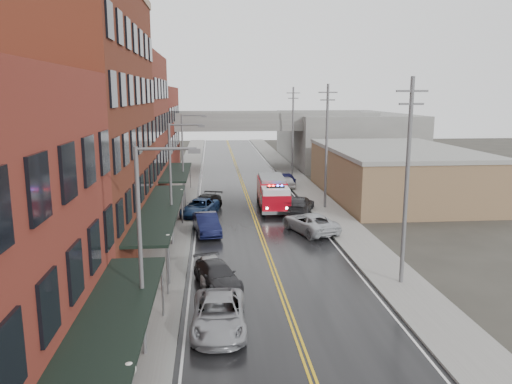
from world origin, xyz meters
TOP-DOWN VIEW (x-y plane):
  - road at (0.00, 30.00)m, footprint 11.00×160.00m
  - sidewalk_left at (-7.30, 30.00)m, footprint 3.00×160.00m
  - sidewalk_right at (7.30, 30.00)m, footprint 3.00×160.00m
  - curb_left at (-5.65, 30.00)m, footprint 0.30×160.00m
  - curb_right at (5.65, 30.00)m, footprint 0.30×160.00m
  - brick_building_b at (-13.30, 23.00)m, footprint 9.00×20.00m
  - brick_building_c at (-13.30, 40.50)m, footprint 9.00×15.00m
  - brick_building_far at (-13.30, 58.00)m, footprint 9.00×20.00m
  - tan_building at (16.00, 40.00)m, footprint 14.00×22.00m
  - right_far_block at (18.00, 70.00)m, footprint 18.00×30.00m
  - awning_0 at (-7.49, 4.00)m, footprint 2.60×16.00m
  - awning_1 at (-7.49, 23.00)m, footprint 2.60×18.00m
  - awning_2 at (-7.49, 40.50)m, footprint 2.60×13.00m
  - globe_lamp_1 at (-6.40, 16.00)m, footprint 0.44×0.44m
  - globe_lamp_2 at (-6.40, 30.00)m, footprint 0.44×0.44m
  - street_lamp_0 at (-6.55, 8.00)m, footprint 2.64×0.22m
  - street_lamp_1 at (-6.55, 24.00)m, footprint 2.64×0.22m
  - street_lamp_2 at (-6.55, 40.00)m, footprint 2.64×0.22m
  - utility_pole_0 at (7.20, 15.00)m, footprint 1.80×0.24m
  - utility_pole_1 at (7.20, 35.00)m, footprint 1.80×0.24m
  - utility_pole_2 at (7.20, 55.00)m, footprint 1.80×0.24m
  - overpass at (0.00, 62.00)m, footprint 40.00×10.00m
  - fire_truck at (2.07, 35.37)m, footprint 3.52×8.34m
  - parked_car_left_2 at (-3.60, 10.20)m, footprint 2.70×5.56m
  - parked_car_left_3 at (-3.60, 15.70)m, footprint 3.24×5.06m
  - parked_car_left_4 at (-3.97, 16.80)m, footprint 2.01×4.04m
  - parked_car_left_5 at (-4.29, 26.92)m, footprint 2.49×5.20m
  - parked_car_left_6 at (-5.00, 33.20)m, footprint 3.99×5.95m
  - parked_car_left_7 at (-4.50, 34.80)m, footprint 3.79×5.77m
  - parked_car_right_0 at (4.05, 26.68)m, footprint 4.45×6.36m
  - parked_car_right_1 at (4.41, 33.43)m, footprint 3.91×5.84m
  - parked_car_right_2 at (5.00, 46.20)m, footprint 2.07×4.37m
  - parked_car_right_3 at (4.76, 47.80)m, footprint 2.83×4.93m

SIDE VIEW (x-z plane):
  - road at x=0.00m, z-range 0.00..0.02m
  - sidewalk_left at x=-7.30m, z-range 0.00..0.15m
  - sidewalk_right at x=7.30m, z-range 0.00..0.15m
  - curb_left at x=-5.65m, z-range 0.00..0.15m
  - curb_right at x=5.65m, z-range 0.00..0.15m
  - parked_car_left_4 at x=-3.97m, z-range 0.00..1.32m
  - parked_car_left_3 at x=-3.60m, z-range 0.00..1.37m
  - parked_car_right_2 at x=5.00m, z-range 0.00..1.44m
  - parked_car_left_6 at x=-5.00m, z-range 0.00..1.52m
  - parked_car_left_2 at x=-3.60m, z-range 0.00..1.52m
  - parked_car_right_3 at x=4.76m, z-range 0.00..1.54m
  - parked_car_left_7 at x=-4.50m, z-range 0.00..1.55m
  - parked_car_right_1 at x=4.41m, z-range 0.00..1.57m
  - parked_car_right_0 at x=4.05m, z-range 0.00..1.61m
  - parked_car_left_5 at x=-4.29m, z-range 0.00..1.65m
  - fire_truck at x=2.07m, z-range 0.13..3.14m
  - globe_lamp_1 at x=-6.40m, z-range 0.75..3.87m
  - globe_lamp_2 at x=-6.40m, z-range 0.75..3.87m
  - tan_building at x=16.00m, z-range 0.00..5.00m
  - awning_2 at x=-7.49m, z-range 1.44..4.53m
  - awning_0 at x=-7.49m, z-range 1.44..4.53m
  - awning_1 at x=-7.49m, z-range 1.44..4.53m
  - right_far_block at x=18.00m, z-range 0.00..8.00m
  - street_lamp_0 at x=-6.55m, z-range 0.69..9.69m
  - street_lamp_1 at x=-6.55m, z-range 0.69..9.69m
  - street_lamp_2 at x=-6.55m, z-range 0.69..9.69m
  - overpass at x=0.00m, z-range 2.24..9.74m
  - brick_building_far at x=-13.30m, z-range 0.00..12.00m
  - utility_pole_0 at x=7.20m, z-range 0.31..12.31m
  - utility_pole_1 at x=7.20m, z-range 0.31..12.31m
  - utility_pole_2 at x=7.20m, z-range 0.31..12.31m
  - brick_building_c at x=-13.30m, z-range 0.00..15.00m
  - brick_building_b at x=-13.30m, z-range 0.00..18.00m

